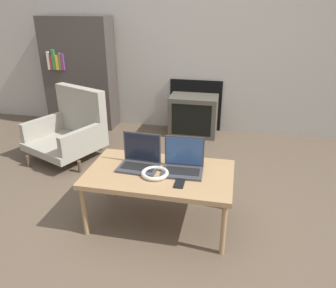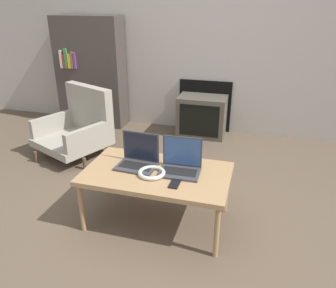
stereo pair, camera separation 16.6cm
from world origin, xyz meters
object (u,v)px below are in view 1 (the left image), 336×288
object	(u,v)px
phone	(180,183)
tv	(193,115)
laptop_left	(140,159)
headphones	(155,173)
laptop_right	(183,163)
armchair	(72,128)

from	to	relation	value
phone	tv	distance (m)	1.98
laptop_left	tv	bearing A→B (deg)	88.09
headphones	tv	distance (m)	1.90
laptop_right	laptop_left	bearing A→B (deg)	177.74
phone	armchair	bearing A→B (deg)	141.31
headphones	laptop_right	bearing A→B (deg)	30.80
phone	armchair	world-z (taller)	armchair
laptop_left	armchair	size ratio (longest dim) A/B	0.35
laptop_left	armchair	distance (m)	1.39
laptop_left	headphones	bearing A→B (deg)	-34.35
headphones	armchair	size ratio (longest dim) A/B	0.23
headphones	tv	bearing A→B (deg)	89.39
laptop_left	headphones	size ratio (longest dim) A/B	1.51
laptop_left	headphones	xyz separation A→B (m)	(0.14, -0.11, -0.04)
laptop_left	laptop_right	distance (m)	0.33
headphones	tv	xyz separation A→B (m)	(0.02, 1.89, -0.20)
laptop_right	armchair	xyz separation A→B (m)	(-1.37, 0.91, -0.18)
headphones	phone	size ratio (longest dim) A/B	1.49
laptop_left	laptop_right	size ratio (longest dim) A/B	1.01
headphones	phone	distance (m)	0.21
tv	armchair	size ratio (longest dim) A/B	0.67
phone	laptop_right	bearing A→B (deg)	92.56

